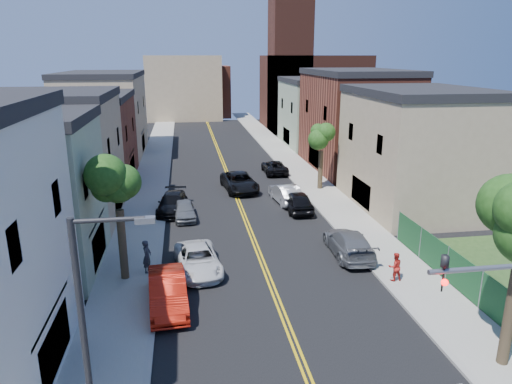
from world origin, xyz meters
name	(u,v)px	position (x,y,z in m)	size (l,w,h in m)	color
sidewalk_left	(152,170)	(-7.90, 40.00, 0.07)	(3.20, 100.00, 0.15)	gray
sidewalk_right	(295,165)	(7.90, 40.00, 0.07)	(3.20, 100.00, 0.15)	gray
curb_left	(169,169)	(-6.15, 40.00, 0.07)	(0.30, 100.00, 0.15)	gray
curb_right	(280,166)	(6.15, 40.00, 0.07)	(0.30, 100.00, 0.15)	gray
bldg_left_palegrn	(10,201)	(-14.00, 16.00, 4.25)	(9.00, 8.00, 8.50)	gray
bldg_left_tan_near	(52,162)	(-14.00, 25.00, 4.50)	(9.00, 10.00, 9.00)	#998466
bldg_left_brick	(83,142)	(-14.00, 36.00, 4.00)	(9.00, 12.00, 8.00)	brown
bldg_left_tan_far	(105,116)	(-14.00, 50.00, 4.75)	(9.00, 16.00, 9.50)	#998466
bldg_right_tan	(417,153)	(14.00, 24.00, 4.50)	(9.00, 12.00, 9.00)	#998466
bldg_right_brick	(355,123)	(14.00, 38.00, 5.00)	(9.00, 14.00, 10.00)	brown
bldg_right_palegrn	(319,114)	(14.00, 52.00, 4.25)	(9.00, 12.00, 8.50)	gray
church	(308,85)	(16.33, 67.07, 7.24)	(16.20, 14.20, 22.60)	#4C2319
backdrop_left	(184,88)	(-4.00, 82.00, 6.00)	(14.00, 8.00, 12.00)	#998466
backdrop_center	(204,92)	(0.00, 86.00, 5.00)	(10.00, 8.00, 10.00)	brown
fence_right	(463,277)	(9.50, 9.50, 1.10)	(0.04, 15.00, 1.90)	#143F1E
tree_left_mid	(116,164)	(-7.88, 14.01, 6.58)	(5.20, 5.20, 9.29)	#332619
tree_right_far	(322,128)	(7.92, 30.01, 5.76)	(4.40, 4.40, 8.03)	#332619
street_lamp	(91,339)	(-7.01, 1.00, 4.72)	(2.14, 0.25, 8.00)	black
red_sedan	(168,291)	(-5.46, 10.71, 0.84)	(1.77, 5.08, 1.67)	red
white_pickup	(198,260)	(-3.85, 14.53, 0.70)	(2.34, 5.07, 1.41)	silver
grey_car_left	(185,210)	(-4.55, 23.82, 0.68)	(1.61, 4.01, 1.37)	#56595D
black_car_left	(172,203)	(-5.50, 25.54, 0.74)	(2.08, 5.12, 1.49)	black
grey_car_right	(349,243)	(5.50, 15.39, 0.79)	(2.21, 5.44, 1.58)	#56595E
black_car_right	(298,201)	(4.40, 24.33, 0.81)	(1.92, 4.77, 1.63)	black
silver_car_right	(286,193)	(3.93, 26.68, 0.80)	(1.69, 4.85, 1.60)	#A7AAAF
dark_car_right_far	(274,167)	(4.93, 36.84, 0.68)	(2.27, 4.93, 1.37)	black
black_suv_lane	(239,182)	(0.50, 30.88, 0.82)	(2.72, 5.90, 1.64)	black
pedestrian_left	(147,256)	(-6.70, 14.54, 1.10)	(0.69, 0.46, 1.90)	#27282F
pedestrian_right	(395,267)	(6.70, 11.43, 0.96)	(0.78, 0.61, 1.61)	red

